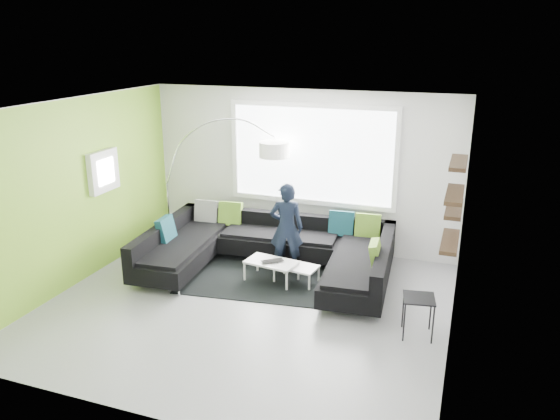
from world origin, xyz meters
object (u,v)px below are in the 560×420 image
(sectional_sofa, at_px, (268,254))
(arc_lamp, at_px, (167,184))
(person, at_px, (286,228))
(coffee_table, at_px, (284,272))
(side_table, at_px, (418,316))
(laptop, at_px, (273,262))

(sectional_sofa, bearing_deg, arc_lamp, 161.10)
(person, bearing_deg, coffee_table, 88.16)
(side_table, distance_m, person, 2.64)
(laptop, bearing_deg, coffee_table, -0.82)
(sectional_sofa, distance_m, arc_lamp, 2.32)
(side_table, bearing_deg, laptop, 159.99)
(person, bearing_deg, sectional_sofa, 33.97)
(coffee_table, relative_size, side_table, 1.89)
(side_table, relative_size, person, 0.36)
(arc_lamp, relative_size, person, 1.60)
(arc_lamp, bearing_deg, laptop, -26.85)
(arc_lamp, bearing_deg, person, -14.43)
(arc_lamp, bearing_deg, side_table, -27.11)
(sectional_sofa, bearing_deg, coffee_table, -31.06)
(person, height_order, laptop, person)
(coffee_table, distance_m, person, 0.72)
(person, xyz_separation_m, laptop, (-0.03, -0.52, -0.39))
(laptop, bearing_deg, arc_lamp, 122.18)
(sectional_sofa, height_order, laptop, sectional_sofa)
(sectional_sofa, bearing_deg, laptop, -58.62)
(arc_lamp, height_order, person, arc_lamp)
(laptop, bearing_deg, sectional_sofa, 87.38)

